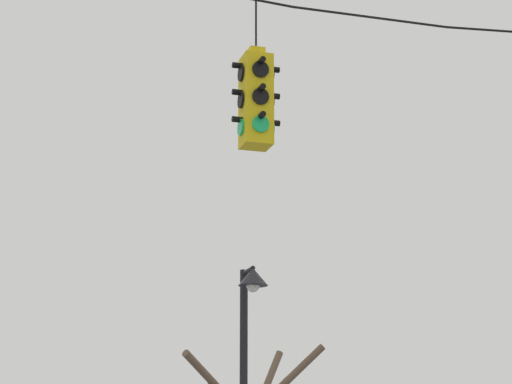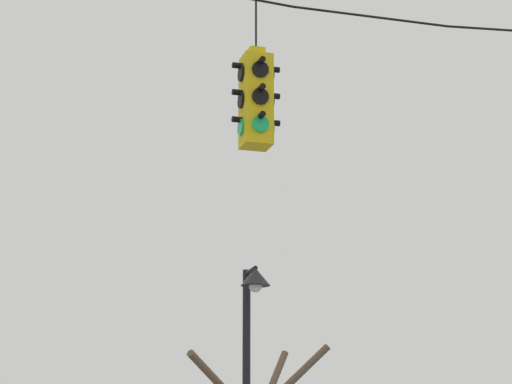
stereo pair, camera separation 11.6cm
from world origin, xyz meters
TOP-DOWN VIEW (x-y plane):
  - traffic_light_near_left_pole at (-1.52, -0.17)m, footprint 0.58×0.58m
  - street_lamp at (-0.56, 3.42)m, footprint 0.44×0.76m

SIDE VIEW (x-z plane):
  - street_lamp at x=-0.56m, z-range 1.02..5.65m
  - traffic_light_near_left_pole at x=-1.52m, z-range 5.05..6.90m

